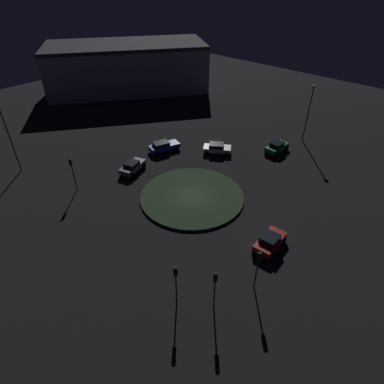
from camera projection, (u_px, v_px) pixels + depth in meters
ground_plane at (192, 197)px, 39.16m from camera, size 117.64×117.64×0.00m
roundabout_island at (192, 196)px, 39.08m from camera, size 12.52×12.52×0.27m
car_red at (270, 241)px, 31.83m from camera, size 4.00×2.27×1.56m
car_green at (277, 147)px, 47.98m from camera, size 4.01×2.15×1.59m
car_grey at (132, 166)px, 43.44m from camera, size 4.30×2.87×1.50m
car_blue at (164, 146)px, 48.20m from camera, size 4.85×3.08×1.54m
car_white at (217, 148)px, 47.71m from camera, size 3.83×4.37×1.51m
traffic_light_northeast at (215, 283)px, 25.17m from camera, size 0.38×0.39×4.04m
traffic_light_northeast_near at (176, 277)px, 25.63m from camera, size 0.39×0.37×4.04m
traffic_light_southeast at (72, 168)px, 38.59m from camera, size 0.37×0.39×4.43m
traffic_light_northeast_far at (258, 263)px, 26.60m from camera, size 0.36×0.39×4.27m
streetlamp_southeast at (5, 125)px, 40.21m from camera, size 0.59×0.59×9.86m
streetlamp_west at (310, 105)px, 47.95m from camera, size 0.56×0.56×8.84m
store_building at (128, 67)px, 69.30m from camera, size 34.79×30.36×9.55m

